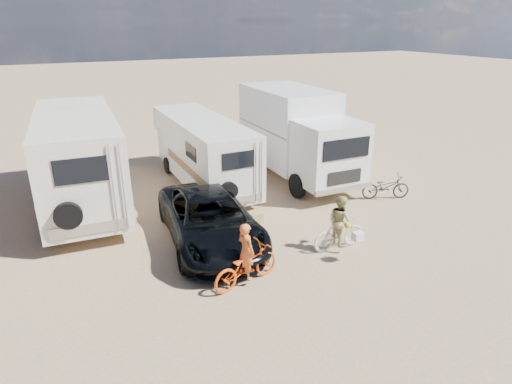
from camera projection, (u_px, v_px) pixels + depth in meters
name	position (u px, v px, depth m)	size (l,w,h in m)	color
ground	(294.00, 268.00, 12.04)	(140.00, 140.00, 0.00)	tan
rv_main	(203.00, 153.00, 17.65)	(2.10, 7.12, 2.74)	white
rv_left	(80.00, 162.00, 15.45)	(2.56, 7.48, 3.38)	white
box_truck	(299.00, 136.00, 18.36)	(2.61, 6.65, 3.69)	white
dark_suv	(210.00, 219.00, 13.22)	(2.50, 5.42, 1.51)	black
bike_man	(246.00, 266.00, 11.15)	(0.69, 1.99, 1.04)	#E74B0B
bike_woman	(339.00, 233.00, 12.90)	(0.48, 1.71, 1.03)	silver
rider_man	(246.00, 257.00, 11.07)	(0.56, 0.37, 1.53)	orange
rider_woman	(340.00, 226.00, 12.81)	(0.73, 0.57, 1.50)	tan
bike_parked	(386.00, 187.00, 16.58)	(0.64, 1.82, 0.96)	#292C29
cooler	(205.00, 230.00, 13.77)	(0.51, 0.37, 0.41)	#26658B
crate	(255.00, 217.00, 14.75)	(0.43, 0.43, 0.35)	olive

